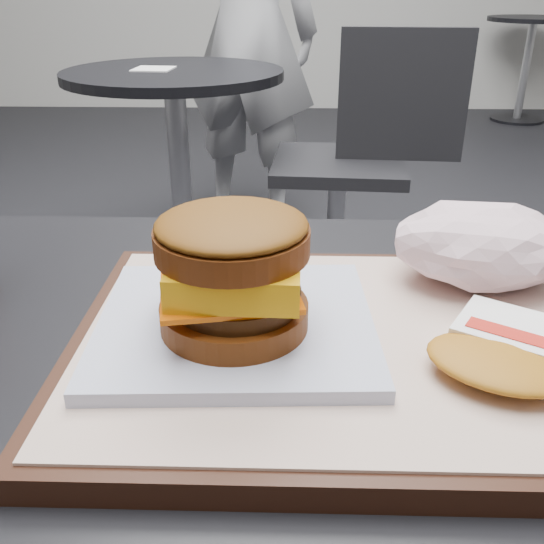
{
  "coord_description": "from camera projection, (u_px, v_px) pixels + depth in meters",
  "views": [
    {
      "loc": [
        0.02,
        -0.33,
        1.01
      ],
      "look_at": [
        0.01,
        0.03,
        0.83
      ],
      "focal_mm": 40.0,
      "sensor_mm": 36.0,
      "label": 1
    }
  ],
  "objects": [
    {
      "name": "patron",
      "position": [
        248.0,
        28.0,
        2.49
      ],
      "size": [
        0.7,
        0.59,
        1.64
      ],
      "primitive_type": "imported",
      "rotation": [
        0.0,
        0.0,
        2.76
      ],
      "color": "#B7B8BC",
      "rests_on": "ground"
    },
    {
      "name": "crumpled_wrapper",
      "position": [
        482.0,
        245.0,
        0.48
      ],
      "size": [
        0.14,
        0.11,
        0.06
      ],
      "primitive_type": null,
      "color": "white",
      "rests_on": "serving_tray"
    },
    {
      "name": "bg_table_far",
      "position": [
        530.0,
        44.0,
        4.5
      ],
      "size": [
        0.66,
        0.66,
        0.75
      ],
      "color": "black",
      "rests_on": "ground"
    },
    {
      "name": "neighbor_chair",
      "position": [
        360.0,
        150.0,
        1.96
      ],
      "size": [
        0.61,
        0.45,
        0.88
      ],
      "color": "#AEADB2",
      "rests_on": "ground"
    },
    {
      "name": "neighbor_table",
      "position": [
        177.0,
        133.0,
        2.0
      ],
      "size": [
        0.7,
        0.7,
        0.75
      ],
      "color": "black",
      "rests_on": "ground"
    },
    {
      "name": "napkin",
      "position": [
        153.0,
        69.0,
        1.91
      ],
      "size": [
        0.13,
        0.13,
        0.0
      ],
      "primitive_type": "cube",
      "rotation": [
        0.0,
        0.0,
        -0.08
      ],
      "color": "white",
      "rests_on": "neighbor_table"
    },
    {
      "name": "breakfast_sandwich",
      "position": [
        234.0,
        285.0,
        0.4
      ],
      "size": [
        0.2,
        0.18,
        0.09
      ],
      "color": "white",
      "rests_on": "serving_tray"
    },
    {
      "name": "hash_brown",
      "position": [
        515.0,
        351.0,
        0.38
      ],
      "size": [
        0.14,
        0.12,
        0.02
      ],
      "color": "white",
      "rests_on": "serving_tray"
    },
    {
      "name": "serving_tray",
      "position": [
        344.0,
        346.0,
        0.43
      ],
      "size": [
        0.38,
        0.28,
        0.02
      ],
      "color": "black",
      "rests_on": "customer_table"
    }
  ]
}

